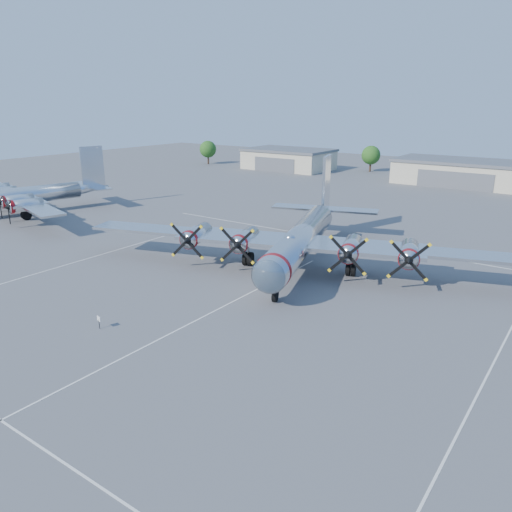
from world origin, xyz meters
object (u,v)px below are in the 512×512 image
Objects in this scene: tree_far_west at (208,149)px; bomber_west at (29,213)px; main_bomber_b29 at (302,265)px; hangar_west at (289,159)px; info_placard at (99,320)px; tree_west at (371,155)px; hangar_center at (463,172)px.

bomber_west is (19.54, -67.83, -4.22)m from tree_far_west.
main_bomber_b29 is at bearing 18.46° from bomber_west.
hangar_west is at bearing 105.07° from main_bomber_b29.
info_placard is at bearing -9.86° from bomber_west.
main_bomber_b29 is (44.66, -68.86, -2.71)m from hangar_west.
tree_far_west is at bearing 119.13° from main_bomber_b29.
hangar_west is 21.61m from tree_west.
tree_far_west is (-25.00, -3.96, 1.51)m from hangar_west.
tree_far_west is at bearing -176.76° from hangar_center.
tree_far_west reaches higher than hangar_center.
hangar_west is 72.06m from bomber_west.
hangar_center is at bearing 101.58° from info_placard.
hangar_west is 25.36m from tree_far_west.
hangar_west is at bearing 128.02° from info_placard.
tree_far_west is 0.14× the size of main_bomber_b29.
tree_far_west is 109.91m from info_placard.
info_placard is at bearing -93.31° from hangar_center.
tree_far_west is at bearing 140.93° from info_placard.
info_placard is (-5.36, -92.79, -1.96)m from hangar_center.
tree_west reaches higher than main_bomber_b29.
main_bomber_b29 is (69.66, -64.89, -4.22)m from tree_far_west.
tree_west is 80.86m from main_bomber_b29.
main_bomber_b29 reaches higher than bomber_west.
info_placard is at bearing -78.98° from tree_west.
main_bomber_b29 is (-0.34, -68.86, -2.71)m from hangar_center.
tree_west is 0.17× the size of bomber_west.
hangar_center is 92.96m from info_placard.
bomber_west is (-50.12, -2.94, 0.00)m from main_bomber_b29.
tree_west is 6.18× the size of info_placard.
bomber_west is at bearing 165.46° from main_bomber_b29.
main_bomber_b29 is 50.21m from bomber_west.
hangar_west is 0.58× the size of bomber_west.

